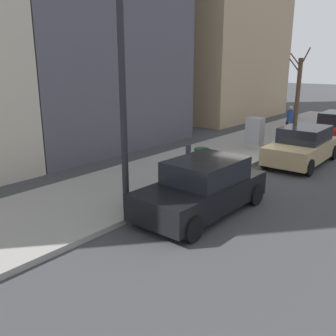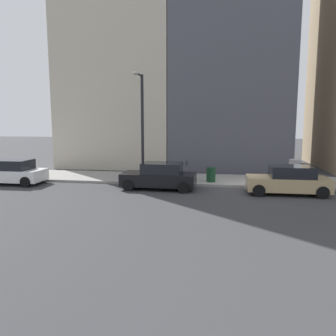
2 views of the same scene
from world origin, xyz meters
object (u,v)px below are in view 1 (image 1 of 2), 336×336
Objects in this scene: streetlamp at (129,65)px; trash_bin at (202,160)px; bare_tree at (298,88)px; parked_car_tan at (302,146)px; utility_box at (254,133)px; parked_car_black at (203,188)px; parking_meter at (188,160)px; pedestrian_near_meter at (290,119)px.

streetlamp reaches higher than trash_bin.
parked_car_tan is at bearing 112.55° from bare_tree.
bare_tree reaches higher than utility_box.
parked_car_tan is 0.65× the size of streetlamp.
parked_car_black is at bearing 87.58° from parked_car_tan.
utility_box is 9.78m from streetlamp.
utility_box is at bearing -82.48° from parking_meter.
pedestrian_near_meter is (0.81, -12.90, -2.93)m from streetlamp.
pedestrian_near_meter is (-0.20, -3.70, 0.24)m from utility_box.
utility_box reaches higher than trash_bin.
trash_bin is (0.45, -1.47, -0.38)m from parking_meter.
parked_car_tan is at bearing 106.31° from pedestrian_near_meter.
streetlamp is at bearing 93.47° from parking_meter.
pedestrian_near_meter reaches higher than parked_car_black.
streetlamp is (-1.02, 9.20, 3.17)m from utility_box.
parking_meter is 1.58m from trash_bin.
pedestrian_near_meter is at bearing -62.85° from parked_car_tan.
pedestrian_near_meter reaches higher than parked_car_tan.
streetlamp reaches higher than parked_car_black.
parking_meter is at bearing 82.15° from pedestrian_near_meter.
pedestrian_near_meter is at bearing -86.36° from parking_meter.
trash_bin is (0.62, -4.23, -3.42)m from streetlamp.
parking_meter is 15.23m from bare_tree.
pedestrian_near_meter reaches higher than trash_bin.
streetlamp is at bearing 96.31° from utility_box.
bare_tree is at bearing -82.55° from streetlamp.
parking_meter is at bearing 97.52° from utility_box.
parking_meter is 10.16m from pedestrian_near_meter.
parked_car_black is 4.70× the size of trash_bin.
parking_meter is 0.81× the size of pedestrian_near_meter.
parked_car_tan is at bearing 162.34° from utility_box.
parking_meter is at bearing -86.53° from streetlamp.
utility_box is at bearing -83.69° from streetlamp.
parking_meter is at bearing -41.16° from parked_car_black.
parked_car_tan is at bearing -107.25° from parking_meter.
parked_car_black reaches higher than parking_meter.
utility_box is (2.59, -0.83, 0.11)m from parked_car_tan.
trash_bin is 0.54× the size of pedestrian_near_meter.
streetlamp reaches higher than pedestrian_near_meter.
parking_meter is at bearing 72.10° from parked_car_tan.
utility_box is at bearing 75.34° from pedestrian_near_meter.
parked_car_black is 0.89× the size of bare_tree.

